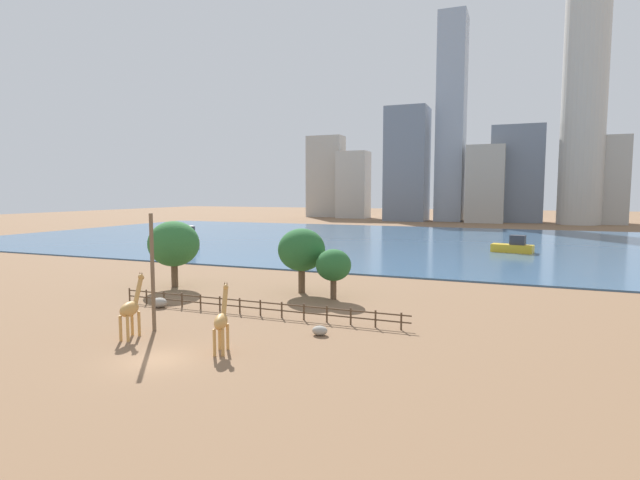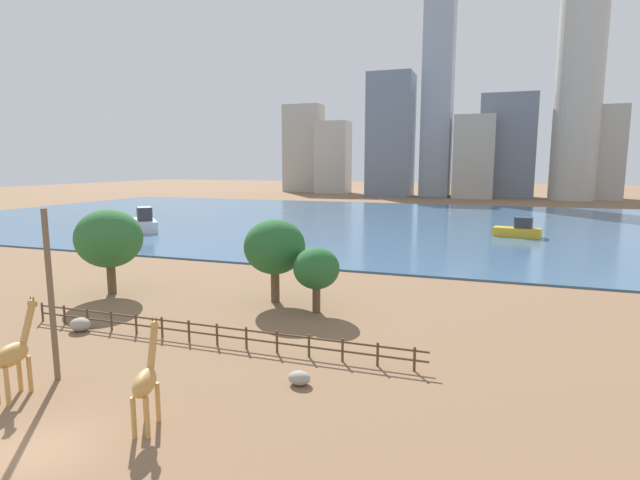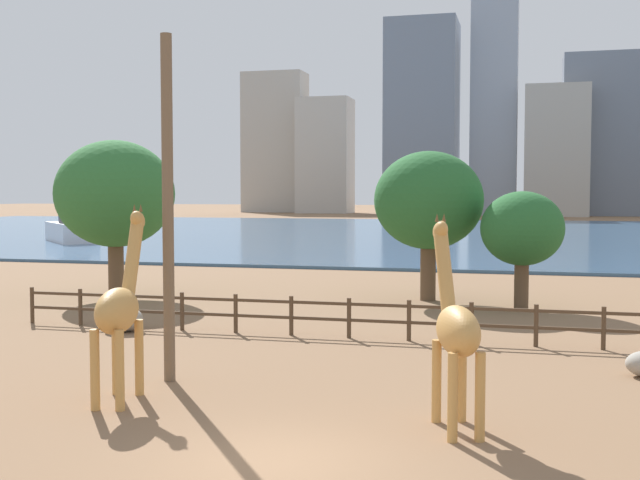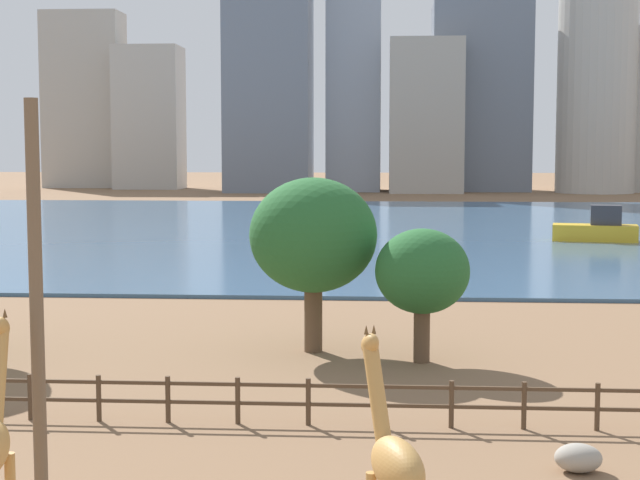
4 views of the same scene
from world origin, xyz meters
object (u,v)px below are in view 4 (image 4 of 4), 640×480
at_px(giraffe_tall, 394,463).
at_px(boulder_by_pole, 578,458).
at_px(boat_sailboat, 597,229).
at_px(utility_pole, 37,310).
at_px(tree_left_large, 422,272).
at_px(tree_right_tall, 313,236).

distance_m(giraffe_tall, boulder_by_pole, 7.41).
bearing_deg(boat_sailboat, giraffe_tall, 85.86).
bearing_deg(boat_sailboat, utility_pole, 78.99).
bearing_deg(tree_left_large, boat_sailboat, 70.72).
xyz_separation_m(utility_pole, tree_right_tall, (4.42, 16.57, 0.04)).
xyz_separation_m(giraffe_tall, tree_right_tall, (-2.84, 18.89, 2.32)).
bearing_deg(boulder_by_pole, utility_pole, -163.53).
distance_m(boulder_by_pole, boat_sailboat, 56.86).
height_order(utility_pole, tree_left_large, utility_pole).
xyz_separation_m(giraffe_tall, tree_left_large, (1.12, 17.34, 1.20)).
distance_m(utility_pole, tree_left_large, 17.23).
bearing_deg(boulder_by_pole, tree_right_tall, 118.74).
bearing_deg(giraffe_tall, utility_pole, 52.79).
bearing_deg(tree_right_tall, boulder_by_pole, -61.26).
bearing_deg(boulder_by_pole, boat_sailboat, 77.68).
distance_m(giraffe_tall, tree_right_tall, 19.24).
bearing_deg(utility_pole, giraffe_tall, -17.69).
xyz_separation_m(giraffe_tall, boat_sailboat, (16.49, 61.29, -0.84)).
xyz_separation_m(boulder_by_pole, boat_sailboat, (12.13, 55.54, 0.83)).
height_order(boulder_by_pole, tree_left_large, tree_left_large).
xyz_separation_m(giraffe_tall, boulder_by_pole, (4.36, 5.75, -1.67)).
distance_m(tree_left_large, boat_sailboat, 46.61).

